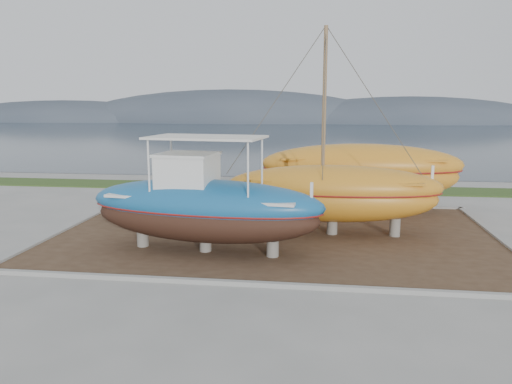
% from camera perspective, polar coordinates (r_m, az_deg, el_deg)
% --- Properties ---
extents(ground, '(140.00, 140.00, 0.00)m').
position_cam_1_polar(ground, '(17.45, 0.91, -8.29)').
color(ground, gray).
rests_on(ground, ground).
extents(dirt_patch, '(18.00, 12.00, 0.06)m').
position_cam_1_polar(dirt_patch, '(21.25, 2.19, -4.80)').
color(dirt_patch, '#422D1E').
rests_on(dirt_patch, ground).
extents(curb_frame, '(18.60, 12.60, 0.15)m').
position_cam_1_polar(curb_frame, '(21.24, 2.19, -4.69)').
color(curb_frame, gray).
rests_on(curb_frame, ground).
extents(grass_strip, '(44.00, 3.00, 0.08)m').
position_cam_1_polar(grass_strip, '(32.46, 4.13, 0.47)').
color(grass_strip, '#284219').
rests_on(grass_strip, ground).
extents(sea, '(260.00, 100.00, 0.04)m').
position_cam_1_polar(sea, '(86.63, 6.40, 6.54)').
color(sea, '#192733').
rests_on(sea, ground).
extents(mountain_ridge, '(200.00, 36.00, 20.00)m').
position_cam_1_polar(mountain_ridge, '(141.55, 6.93, 7.96)').
color(mountain_ridge, '#333D49').
rests_on(mountain_ridge, ground).
extents(blue_caique, '(9.19, 3.86, 4.29)m').
position_cam_1_polar(blue_caique, '(18.35, -5.90, -0.31)').
color(blue_caique, '#175B93').
rests_on(blue_caique, dirt_patch).
extents(white_dinghy, '(4.58, 2.85, 1.29)m').
position_cam_1_polar(white_dinghy, '(24.05, -12.79, -1.62)').
color(white_dinghy, silver).
rests_on(white_dinghy, dirt_patch).
extents(orange_sailboat, '(8.91, 2.64, 8.46)m').
position_cam_1_polar(orange_sailboat, '(20.69, 8.99, 6.64)').
color(orange_sailboat, '#C37B1E').
rests_on(orange_sailboat, dirt_patch).
extents(orange_bare_hull, '(10.20, 3.31, 3.32)m').
position_cam_1_polar(orange_bare_hull, '(25.94, 11.87, 1.55)').
color(orange_bare_hull, '#C37B1E').
rests_on(orange_bare_hull, dirt_patch).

